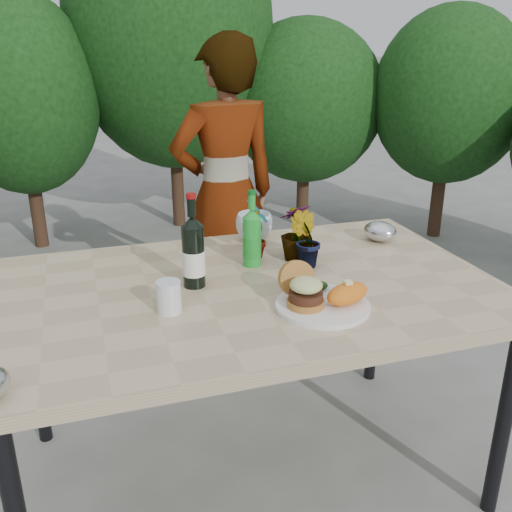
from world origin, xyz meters
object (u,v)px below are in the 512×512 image
object	(u,v)px
patio_table	(249,301)
person	(225,194)
wine_bottle	(193,253)
dinner_plate	(323,306)

from	to	relation	value
patio_table	person	size ratio (longest dim) A/B	1.05
wine_bottle	person	world-z (taller)	person
patio_table	dinner_plate	size ratio (longest dim) A/B	5.71
patio_table	wine_bottle	size ratio (longest dim) A/B	5.25
patio_table	wine_bottle	distance (m)	0.24
dinner_plate	patio_table	bearing A→B (deg)	125.26
dinner_plate	wine_bottle	xyz separation A→B (m)	(-0.33, 0.27, 0.10)
patio_table	person	distance (m)	1.09
dinner_plate	person	bearing A→B (deg)	87.92
wine_bottle	person	xyz separation A→B (m)	(0.37, 1.02, -0.10)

